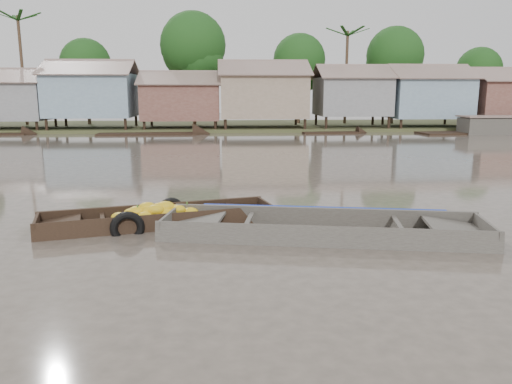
{
  "coord_description": "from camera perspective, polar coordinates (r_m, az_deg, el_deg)",
  "views": [
    {
      "loc": [
        -0.7,
        -9.77,
        3.08
      ],
      "look_at": [
        0.06,
        1.38,
        0.8
      ],
      "focal_mm": 35.0,
      "sensor_mm": 36.0,
      "label": 1
    }
  ],
  "objects": [
    {
      "name": "viewer_boat",
      "position": [
        10.94,
        7.61,
        -4.67
      ],
      "size": [
        7.12,
        3.03,
        0.56
      ],
      "rotation": [
        0.0,
        0.0,
        -0.18
      ],
      "color": "#3E3934",
      "rests_on": "ground"
    },
    {
      "name": "riverbank",
      "position": [
        41.8,
        1.27,
        11.53
      ],
      "size": [
        120.0,
        12.47,
        10.22
      ],
      "color": "#384723",
      "rests_on": "ground"
    },
    {
      "name": "banana_boat",
      "position": [
        11.89,
        -11.42,
        -2.98
      ],
      "size": [
        5.56,
        2.6,
        0.78
      ],
      "rotation": [
        0.0,
        0.0,
        0.25
      ],
      "color": "black",
      "rests_on": "ground"
    },
    {
      "name": "distant_boats",
      "position": [
        37.03,
        17.79,
        6.53
      ],
      "size": [
        47.13,
        15.22,
        1.38
      ],
      "color": "black",
      "rests_on": "ground"
    },
    {
      "name": "ground",
      "position": [
        10.27,
        0.21,
        -5.92
      ],
      "size": [
        120.0,
        120.0,
        0.0
      ],
      "primitive_type": "plane",
      "color": "#4C443A",
      "rests_on": "ground"
    }
  ]
}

